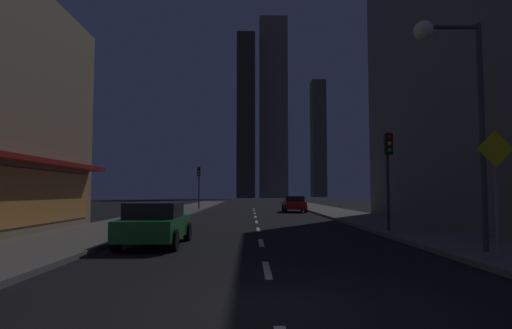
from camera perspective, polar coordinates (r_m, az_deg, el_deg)
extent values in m
cube|color=black|center=(38.67, -0.23, -6.52)|extent=(78.00, 136.00, 0.10)
cube|color=#605E59|center=(39.36, 10.08, -6.24)|extent=(4.00, 76.00, 0.15)
cube|color=#605E59|center=(39.22, -10.57, -6.24)|extent=(4.00, 76.00, 0.15)
cube|color=silver|center=(9.99, 1.51, -14.11)|extent=(0.16, 2.20, 0.01)
cube|color=silver|center=(15.13, 0.70, -10.58)|extent=(0.16, 2.20, 0.01)
cube|color=silver|center=(20.30, 0.31, -8.85)|extent=(0.16, 2.20, 0.01)
cube|color=silver|center=(25.49, 0.08, -7.82)|extent=(0.16, 2.20, 0.01)
cube|color=silver|center=(30.67, -0.08, -7.13)|extent=(0.16, 2.20, 0.01)
cube|color=silver|center=(35.87, -0.18, -6.65)|extent=(0.16, 2.20, 0.01)
cube|color=silver|center=(41.06, -0.26, -6.29)|extent=(0.16, 2.20, 0.01)
cube|color=silver|center=(46.26, -0.33, -6.00)|extent=(0.16, 2.20, 0.01)
cube|color=#302D24|center=(129.01, -1.37, 6.63)|extent=(5.53, 7.68, 50.23)
cube|color=#605B48|center=(133.78, 2.36, 7.73)|extent=(8.71, 7.09, 57.00)
cube|color=#484436|center=(160.01, 8.47, 3.50)|extent=(5.22, 6.80, 43.94)
cube|color=#1E722D|center=(14.74, -13.51, -8.28)|extent=(1.80, 4.20, 0.65)
cube|color=black|center=(14.51, -13.65, -6.14)|extent=(1.64, 2.00, 0.55)
cylinder|color=black|center=(16.33, -15.49, -8.77)|extent=(0.22, 0.68, 0.68)
cylinder|color=black|center=(15.98, -9.29, -8.97)|extent=(0.22, 0.68, 0.68)
cylinder|color=black|center=(13.65, -18.50, -9.72)|extent=(0.22, 0.68, 0.68)
cylinder|color=black|center=(13.23, -11.11, -10.04)|extent=(0.22, 0.68, 0.68)
sphere|color=white|center=(16.86, -13.81, -7.53)|extent=(0.18, 0.18, 0.18)
sphere|color=white|center=(16.64, -10.08, -7.63)|extent=(0.18, 0.18, 0.18)
cube|color=#B21919|center=(38.35, 5.19, -5.54)|extent=(1.80, 4.20, 0.65)
cube|color=black|center=(38.13, 5.22, -4.70)|extent=(1.64, 2.00, 0.55)
cylinder|color=black|center=(39.67, 3.71, -5.88)|extent=(0.22, 0.68, 0.68)
cylinder|color=black|center=(39.84, 6.25, -5.86)|extent=(0.22, 0.68, 0.68)
cylinder|color=black|center=(36.88, 4.05, -6.04)|extent=(0.22, 0.68, 0.68)
cylinder|color=black|center=(37.07, 6.78, -6.01)|extent=(0.22, 0.68, 0.68)
sphere|color=white|center=(40.33, 4.10, -5.38)|extent=(0.18, 0.18, 0.18)
sphere|color=white|center=(40.44, 5.66, -5.37)|extent=(0.18, 0.18, 0.18)
cylinder|color=#B2B2B2|center=(27.80, -12.31, -6.53)|extent=(0.22, 0.22, 0.55)
sphere|color=#B2B2B2|center=(27.79, -12.31, -5.96)|extent=(0.21, 0.21, 0.21)
cylinder|color=#B2B2B2|center=(27.82, -12.32, -7.03)|extent=(0.30, 0.30, 0.06)
cylinder|color=#B2B2B2|center=(27.84, -12.64, -6.46)|extent=(0.10, 0.10, 0.10)
cylinder|color=#B2B2B2|center=(27.77, -11.99, -6.48)|extent=(0.10, 0.10, 0.10)
cylinder|color=#2D2D2D|center=(18.79, 17.49, -2.23)|extent=(0.12, 0.12, 4.20)
cube|color=black|center=(18.70, 17.58, 2.69)|extent=(0.32, 0.24, 0.90)
sphere|color=red|center=(18.61, 17.69, 3.59)|extent=(0.18, 0.18, 0.18)
sphere|color=#F2B20C|center=(18.58, 17.71, 2.74)|extent=(0.18, 0.18, 0.18)
sphere|color=#19D833|center=(18.55, 17.72, 1.88)|extent=(0.18, 0.18, 0.18)
cylinder|color=#2D2D2D|center=(42.24, -7.77, -3.14)|extent=(0.12, 0.12, 4.20)
cube|color=black|center=(42.09, -7.78, -0.96)|extent=(0.32, 0.24, 0.90)
sphere|color=red|center=(41.98, -7.80, -0.56)|extent=(0.18, 0.18, 0.18)
sphere|color=#F2B20C|center=(41.96, -7.80, -0.95)|extent=(0.18, 0.18, 0.18)
sphere|color=#19D833|center=(41.95, -7.81, -1.33)|extent=(0.18, 0.18, 0.18)
cylinder|color=#38383D|center=(13.53, 28.41, 3.48)|extent=(0.16, 0.16, 6.50)
cylinder|color=#38383D|center=(13.90, 24.98, 16.57)|extent=(1.60, 0.12, 0.12)
sphere|color=#FCF7CC|center=(13.55, 21.82, 16.57)|extent=(0.56, 0.56, 0.56)
cylinder|color=slate|center=(11.77, 29.95, -5.46)|extent=(0.08, 0.08, 2.40)
cube|color=yellow|center=(11.78, 29.79, 1.84)|extent=(0.91, 0.03, 0.91)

